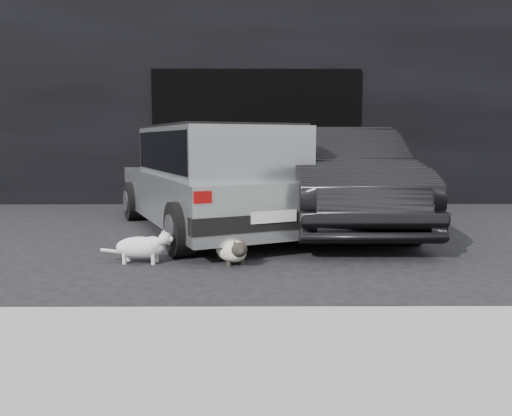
{
  "coord_description": "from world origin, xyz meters",
  "views": [
    {
      "loc": [
        0.94,
        -5.78,
        1.25
      ],
      "look_at": [
        0.97,
        -0.62,
        0.55
      ],
      "focal_mm": 35.0,
      "sensor_mm": 36.0,
      "label": 1
    }
  ],
  "objects_px": {
    "cat_siamese": "(232,250)",
    "cat_white": "(144,246)",
    "second_car": "(340,177)",
    "silver_hatchback": "(214,174)"
  },
  "relations": [
    {
      "from": "cat_siamese",
      "to": "second_car",
      "type": "bearing_deg",
      "value": -143.7
    },
    {
      "from": "cat_siamese",
      "to": "cat_white",
      "type": "height_order",
      "value": "cat_white"
    },
    {
      "from": "second_car",
      "to": "silver_hatchback",
      "type": "bearing_deg",
      "value": -169.88
    },
    {
      "from": "silver_hatchback",
      "to": "second_car",
      "type": "relative_size",
      "value": 0.98
    },
    {
      "from": "second_car",
      "to": "cat_siamese",
      "type": "distance_m",
      "value": 2.67
    },
    {
      "from": "cat_siamese",
      "to": "cat_white",
      "type": "relative_size",
      "value": 1.05
    },
    {
      "from": "second_car",
      "to": "cat_siamese",
      "type": "xyz_separation_m",
      "value": [
        -1.47,
        -2.15,
        -0.59
      ]
    },
    {
      "from": "second_car",
      "to": "cat_white",
      "type": "distance_m",
      "value": 3.25
    },
    {
      "from": "cat_siamese",
      "to": "cat_white",
      "type": "xyz_separation_m",
      "value": [
        -0.91,
        0.01,
        0.04
      ]
    },
    {
      "from": "second_car",
      "to": "cat_white",
      "type": "height_order",
      "value": "second_car"
    }
  ]
}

